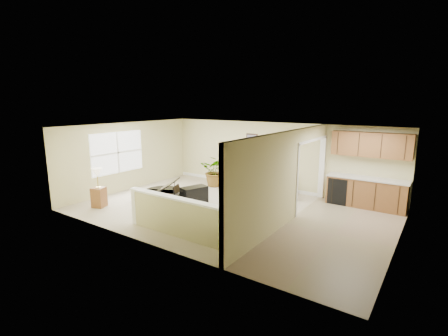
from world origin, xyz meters
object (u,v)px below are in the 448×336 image
Objects in this scene: piano_bench at (194,195)px; lamp_stand at (98,191)px; palm_plant at (216,171)px; accent_table at (248,177)px; piano at (163,181)px; small_plant at (293,194)px; loveseat at (273,183)px.

lamp_stand is (-2.23, -1.95, 0.24)m from piano_bench.
accent_table is at bearing 16.26° from palm_plant.
piano is 3.08× the size of accent_table.
accent_table reaches higher than small_plant.
loveseat is at bearing 7.51° from accent_table.
lamp_stand reaches higher than piano_bench.
piano_bench is at bearing -101.54° from accent_table.
piano is at bearing -123.96° from accent_table.
accent_table is 5.28m from lamp_stand.
piano_bench is 0.55× the size of loveseat.
piano is 2.38m from palm_plant.
small_plant is at bearing 40.80° from piano_bench.
small_plant is at bearing -11.35° from accent_table.
accent_table is (-0.97, -0.13, 0.12)m from loveseat.
lamp_stand is at bearing -121.37° from accent_table.
palm_plant is 3.26m from small_plant.
piano_bench is at bearing 41.24° from lamp_stand.
palm_plant is 2.72× the size of small_plant.
small_plant is (3.78, 2.28, -0.38)m from piano.
piano is at bearing -174.62° from piano_bench.
piano reaches higher than accent_table.
palm_plant is at bearing -163.74° from accent_table.
piano is 3.23m from accent_table.
loveseat is 3.03× the size of small_plant.
piano_bench is 0.62× the size of palm_plant.
lamp_stand reaches higher than palm_plant.
piano_bench is (1.28, 0.12, -0.31)m from piano.
piano is at bearing -137.38° from loveseat.
accent_table is at bearing 58.63° from lamp_stand.
small_plant is (3.23, -0.03, -0.39)m from palm_plant.
piano_bench is 2.62m from accent_table.
piano_bench is 2.97m from lamp_stand.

